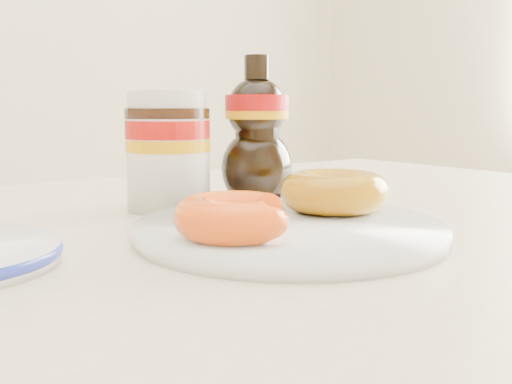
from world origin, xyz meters
TOP-DOWN VIEW (x-y plane):
  - dining_table at (0.00, 0.10)m, footprint 1.40×0.90m
  - plate at (0.06, 0.03)m, footprint 0.28×0.28m
  - donut_bitten at (-0.02, 0.01)m, footprint 0.10×0.10m
  - donut_whole at (0.13, 0.05)m, footprint 0.11×0.11m
  - nutella_jar at (0.04, 0.22)m, footprint 0.09×0.09m
  - syrup_bottle at (0.14, 0.20)m, footprint 0.10×0.08m

SIDE VIEW (x-z plane):
  - dining_table at x=0.00m, z-range 0.29..1.04m
  - plate at x=0.06m, z-range 0.75..0.76m
  - donut_bitten at x=-0.02m, z-range 0.76..0.80m
  - donut_whole at x=0.13m, z-range 0.76..0.80m
  - nutella_jar at x=0.04m, z-range 0.76..0.89m
  - syrup_bottle at x=0.14m, z-range 0.75..0.93m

